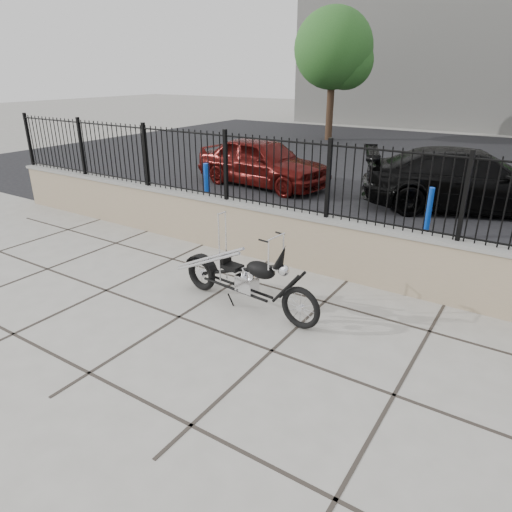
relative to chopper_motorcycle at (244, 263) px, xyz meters
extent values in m
plane|color=#99968E|center=(-0.58, -0.76, -0.68)|extent=(90.00, 90.00, 0.00)
plane|color=black|center=(-0.58, 11.74, -0.68)|extent=(30.00, 30.00, 0.00)
cube|color=gray|center=(-0.58, 1.74, -0.20)|extent=(14.00, 0.36, 0.96)
cube|color=black|center=(-0.58, 1.74, 0.88)|extent=(14.00, 0.08, 1.20)
cube|color=beige|center=(-0.58, 25.74, 3.32)|extent=(22.00, 6.00, 8.00)
imported|color=#500D0B|center=(-3.75, 6.41, 0.01)|extent=(4.23, 2.07, 1.39)
imported|color=black|center=(1.73, 6.99, 0.05)|extent=(5.40, 3.72, 1.45)
cylinder|color=blue|center=(-3.46, 3.48, -0.11)|extent=(0.17, 0.17, 1.14)
cylinder|color=#0D36C3|center=(1.43, 4.44, -0.17)|extent=(0.16, 0.16, 1.03)
cylinder|color=#382619|center=(-6.12, 16.19, 0.99)|extent=(0.33, 0.33, 3.34)
sphere|color=#2B6024|center=(-6.12, 16.19, 3.56)|extent=(3.57, 3.57, 3.57)
camera|label=1|loc=(3.31, -4.79, 2.49)|focal=32.00mm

